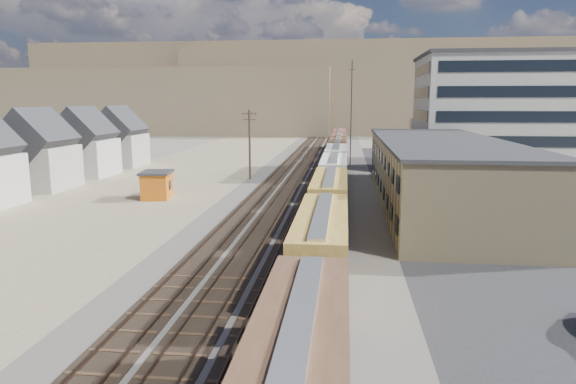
# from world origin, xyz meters

# --- Properties ---
(ground) EXTENTS (300.00, 300.00, 0.00)m
(ground) POSITION_xyz_m (0.00, 0.00, 0.00)
(ground) COLOR #6B6356
(ground) RESTS_ON ground
(ballast_bed) EXTENTS (18.00, 200.00, 0.06)m
(ballast_bed) POSITION_xyz_m (0.00, 50.00, 0.03)
(ballast_bed) COLOR #4C4742
(ballast_bed) RESTS_ON ground
(dirt_yard) EXTENTS (24.00, 180.00, 0.03)m
(dirt_yard) POSITION_xyz_m (-20.00, 40.00, 0.01)
(dirt_yard) COLOR #826E59
(dirt_yard) RESTS_ON ground
(asphalt_lot) EXTENTS (26.00, 120.00, 0.04)m
(asphalt_lot) POSITION_xyz_m (22.00, 35.00, 0.02)
(asphalt_lot) COLOR #232326
(asphalt_lot) RESTS_ON ground
(rail_tracks) EXTENTS (11.40, 200.00, 0.24)m
(rail_tracks) POSITION_xyz_m (-0.55, 50.00, 0.11)
(rail_tracks) COLOR black
(rail_tracks) RESTS_ON ground
(freight_train) EXTENTS (3.00, 119.74, 4.46)m
(freight_train) POSITION_xyz_m (3.80, 37.25, 2.79)
(freight_train) COLOR black
(freight_train) RESTS_ON ground
(warehouse) EXTENTS (12.40, 40.40, 7.25)m
(warehouse) POSITION_xyz_m (14.98, 25.00, 3.65)
(warehouse) COLOR tan
(warehouse) RESTS_ON ground
(office_tower) EXTENTS (22.60, 18.60, 18.45)m
(office_tower) POSITION_xyz_m (27.95, 54.95, 9.26)
(office_tower) COLOR #9E998E
(office_tower) RESTS_ON ground
(utility_pole_north) EXTENTS (2.20, 0.32, 10.00)m
(utility_pole_north) POSITION_xyz_m (-8.50, 42.00, 5.30)
(utility_pole_north) COLOR #382619
(utility_pole_north) RESTS_ON ground
(radio_mast) EXTENTS (1.20, 0.16, 18.00)m
(radio_mast) POSITION_xyz_m (6.00, 60.00, 9.12)
(radio_mast) COLOR black
(radio_mast) RESTS_ON ground
(townhouse_row) EXTENTS (8.15, 68.16, 10.47)m
(townhouse_row) POSITION_xyz_m (-34.00, 25.00, 4.34)
(townhouse_row) COLOR #B7B2A8
(townhouse_row) RESTS_ON ground
(hills_north) EXTENTS (265.00, 80.00, 32.00)m
(hills_north) POSITION_xyz_m (0.17, 167.92, 14.10)
(hills_north) COLOR brown
(hills_north) RESTS_ON ground
(maintenance_shed) EXTENTS (3.92, 4.77, 3.19)m
(maintenance_shed) POSITION_xyz_m (-16.53, 26.28, 1.63)
(maintenance_shed) COLOR #CC6213
(maintenance_shed) RESTS_ON ground
(parked_car_blue) EXTENTS (5.09, 6.01, 1.53)m
(parked_car_blue) POSITION_xyz_m (26.59, 58.01, 0.77)
(parked_car_blue) COLOR navy
(parked_car_blue) RESTS_ON ground
(parked_car_far) EXTENTS (2.76, 4.95, 1.59)m
(parked_car_far) POSITION_xyz_m (26.08, 47.27, 0.80)
(parked_car_far) COLOR silver
(parked_car_far) RESTS_ON ground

